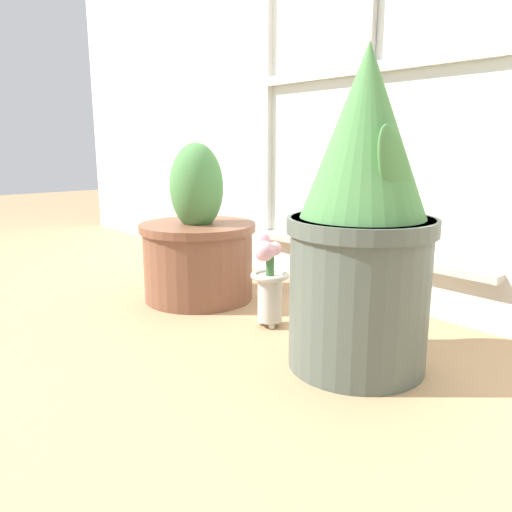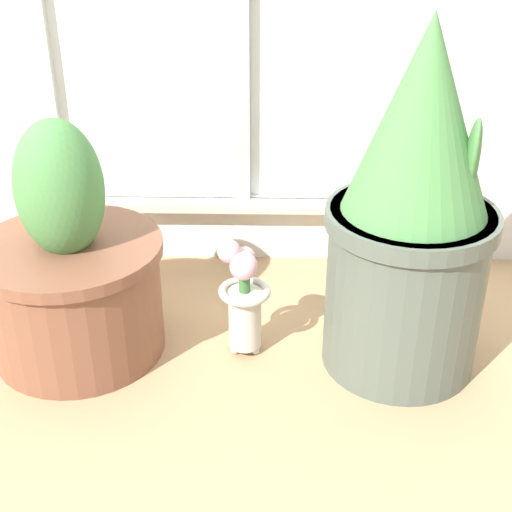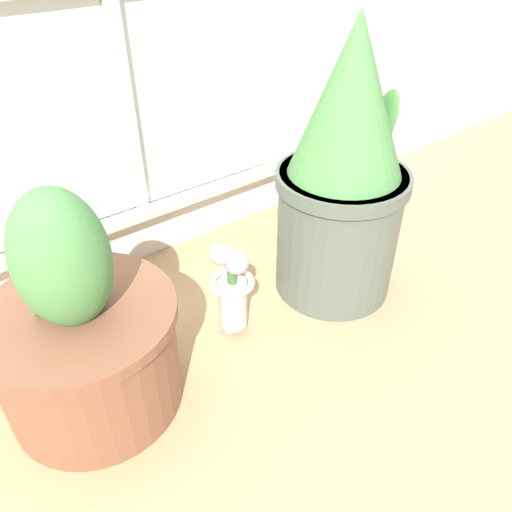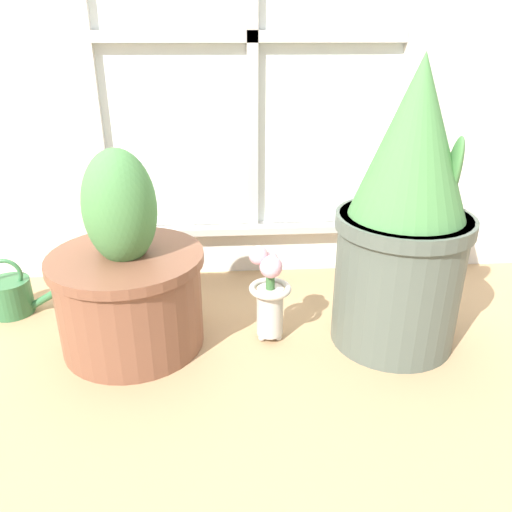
% 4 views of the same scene
% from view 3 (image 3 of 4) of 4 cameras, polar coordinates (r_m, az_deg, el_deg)
% --- Properties ---
extents(ground_plane, '(10.00, 10.00, 0.00)m').
position_cam_3_polar(ground_plane, '(1.29, 1.22, -12.74)').
color(ground_plane, tan).
extents(potted_plant_left, '(0.41, 0.41, 0.56)m').
position_cam_3_polar(potted_plant_left, '(1.15, -19.11, -8.64)').
color(potted_plant_left, brown).
rests_on(potted_plant_left, ground_plane).
extents(potted_plant_right, '(0.36, 0.36, 0.77)m').
position_cam_3_polar(potted_plant_right, '(1.35, 9.94, 8.85)').
color(potted_plant_right, '#4C564C').
rests_on(potted_plant_right, ground_plane).
extents(flower_vase, '(0.12, 0.12, 0.29)m').
position_cam_3_polar(flower_vase, '(1.28, -2.77, -3.39)').
color(flower_vase, '#BCB7AD').
rests_on(flower_vase, ground_plane).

